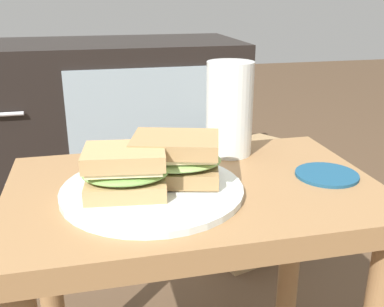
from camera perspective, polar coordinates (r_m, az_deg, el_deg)
The scene contains 8 objects.
side_table at distance 0.72m, azimuth 0.25°, elevation -10.55°, with size 0.56×0.36×0.46m.
tv_cabinet at distance 1.62m, azimuth -11.35°, elevation 3.55°, with size 0.96×0.46×0.58m.
plate at distance 0.65m, azimuth -5.09°, elevation -4.67°, with size 0.26×0.26×0.01m, color silver.
sandwich_front at distance 0.62m, azimuth -8.54°, elevation -2.28°, with size 0.13×0.10×0.07m.
sandwich_back at distance 0.65m, azimuth -2.02°, elevation -0.74°, with size 0.15×0.13×0.07m.
beer_glass at distance 0.79m, azimuth 4.80°, elevation 5.57°, with size 0.08×0.08×0.16m.
coaster at distance 0.74m, azimuth 16.84°, elevation -2.61°, with size 0.10×0.10×0.01m, color navy.
paper_bag at distance 1.30m, azimuth 7.08°, elevation -5.94°, with size 0.24×0.22×0.35m.
Camera 1 is at (-0.14, -0.60, 0.74)m, focal length 41.74 mm.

